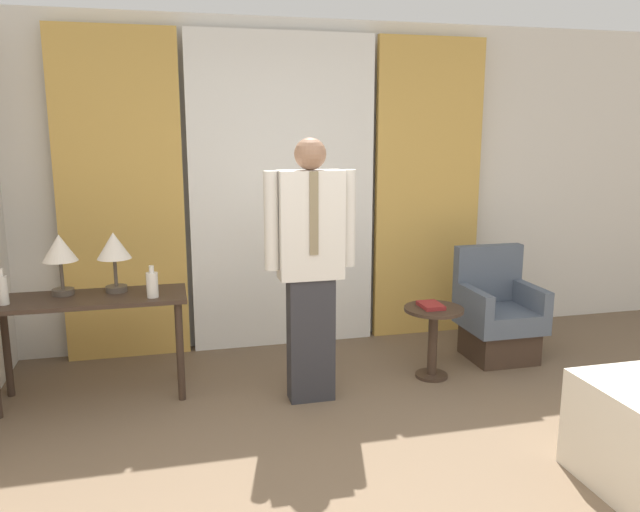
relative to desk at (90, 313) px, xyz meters
The scene contains 13 objects.
wall_back 1.89m from the desk, 31.93° to the left, with size 10.00×0.06×2.70m.
curtain_sheer_center 1.81m from the desk, 28.16° to the left, with size 1.53×0.06×2.58m.
curtain_drape_left 1.06m from the desk, 76.20° to the left, with size 0.95×0.06×2.58m.
curtain_drape_right 2.95m from the desk, 15.99° to the left, with size 0.95×0.06×2.58m.
desk is the anchor object (origin of this frame).
table_lamp_left 0.46m from the desk, 150.13° to the left, with size 0.23×0.23×0.41m.
table_lamp_right 0.46m from the desk, 29.87° to the left, with size 0.23×0.23×0.41m.
bottle_near_edge 0.55m from the desk, behind, with size 0.07×0.07×0.24m.
bottle_by_lamp 0.48m from the desk, 15.02° to the right, with size 0.08×0.08×0.22m.
person 1.53m from the desk, 14.27° to the right, with size 0.61×0.21×1.77m.
armchair 3.09m from the desk, ahead, with size 0.58×0.56×0.89m.
side_table 2.42m from the desk, ahead, with size 0.43×0.43×0.54m.
book 2.39m from the desk, ahead, with size 0.15×0.21×0.03m.
Camera 1 is at (-0.94, -2.18, 1.83)m, focal length 35.00 mm.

